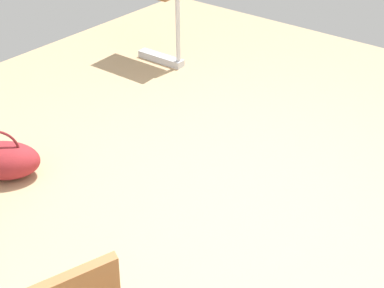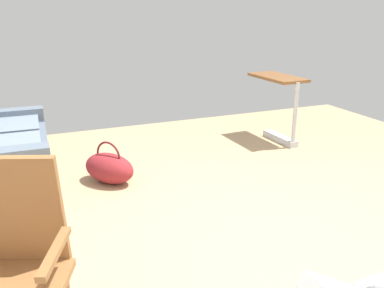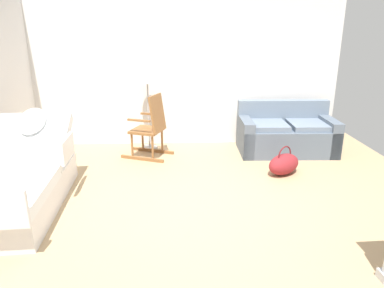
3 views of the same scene
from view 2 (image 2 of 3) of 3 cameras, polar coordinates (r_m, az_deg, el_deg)
ground_plane at (r=3.36m, az=11.28°, el=-11.77°), size 6.68×6.68×0.00m
rocking_chair at (r=2.17m, az=-23.50°, el=-16.05°), size 0.88×0.71×1.05m
overbed_table at (r=5.38m, az=12.21°, el=5.95°), size 0.85×0.44×0.84m
duffel_bag at (r=4.15m, az=-11.51°, el=-3.28°), size 0.64×0.59×0.43m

